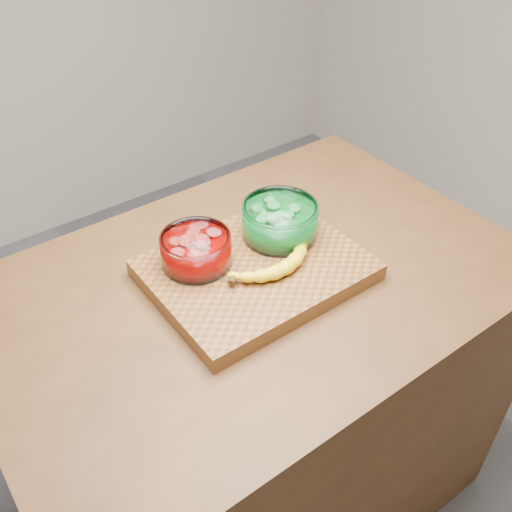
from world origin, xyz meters
TOP-DOWN VIEW (x-y plane):
  - ground at (0.00, 0.00)m, footprint 3.50×3.50m
  - counter at (0.00, 0.00)m, footprint 1.20×0.80m
  - cutting_board at (0.00, 0.00)m, footprint 0.45×0.35m
  - bowl_red at (-0.10, 0.08)m, footprint 0.15×0.15m
  - bowl_green at (0.10, 0.05)m, footprint 0.17×0.17m
  - banana at (0.03, -0.03)m, footprint 0.25×0.12m

SIDE VIEW (x-z plane):
  - ground at x=0.00m, z-range 0.00..0.00m
  - counter at x=0.00m, z-range 0.00..0.90m
  - cutting_board at x=0.00m, z-range 0.90..0.94m
  - banana at x=0.03m, z-range 0.94..0.97m
  - bowl_red at x=-0.10m, z-range 0.94..1.01m
  - bowl_green at x=0.10m, z-range 0.94..1.02m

